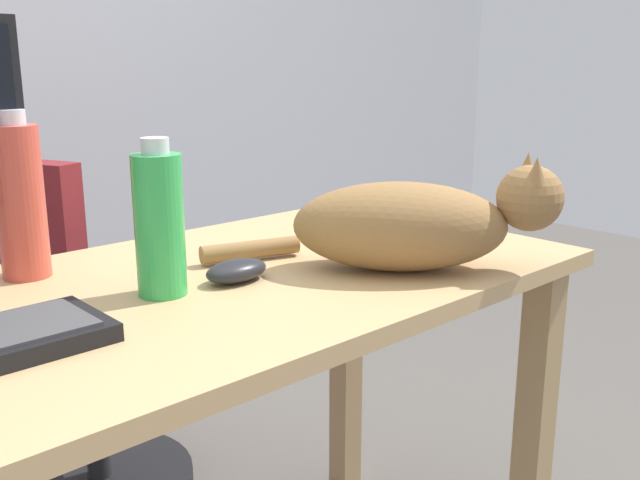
% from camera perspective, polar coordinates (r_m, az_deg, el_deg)
% --- Properties ---
extents(desk, '(1.57, 0.66, 0.76)m').
position_cam_1_polar(desk, '(1.14, -14.57, -9.97)').
color(desk, tan).
rests_on(desk, ground_plane).
extents(office_chair, '(0.51, 0.49, 0.90)m').
position_cam_1_polar(office_chair, '(1.88, -18.98, -9.14)').
color(office_chair, black).
rests_on(office_chair, ground_plane).
extents(cat, '(0.45, 0.46, 0.20)m').
position_cam_1_polar(cat, '(1.21, 7.47, 1.37)').
color(cat, olive).
rests_on(cat, desk).
extents(computer_mouse, '(0.11, 0.06, 0.04)m').
position_cam_1_polar(computer_mouse, '(1.16, -6.68, -2.45)').
color(computer_mouse, '#232328').
rests_on(computer_mouse, desk).
extents(water_bottle, '(0.08, 0.08, 0.27)m').
position_cam_1_polar(water_bottle, '(1.25, -22.82, 2.94)').
color(water_bottle, '#D84C3D').
rests_on(water_bottle, desk).
extents(spray_bottle, '(0.07, 0.07, 0.24)m').
position_cam_1_polar(spray_bottle, '(1.09, -12.70, 1.32)').
color(spray_bottle, green).
rests_on(spray_bottle, desk).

